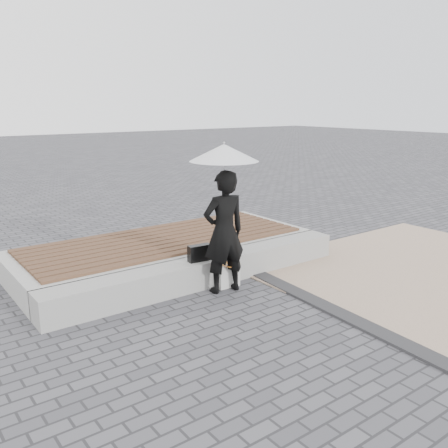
{
  "coord_description": "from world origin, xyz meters",
  "views": [
    {
      "loc": [
        -3.87,
        -4.09,
        2.64
      ],
      "look_at": [
        0.05,
        1.2,
        1.0
      ],
      "focal_mm": 38.74,
      "sensor_mm": 36.0,
      "label": 1
    }
  ],
  "objects_px": {
    "parasol": "(224,153)",
    "canvas_tote": "(228,275)",
    "seating_ledge": "(205,271)",
    "handbag": "(199,253)",
    "woman": "(224,232)"
  },
  "relations": [
    {
      "from": "seating_ledge",
      "to": "woman",
      "type": "height_order",
      "value": "woman"
    },
    {
      "from": "woman",
      "to": "canvas_tote",
      "type": "height_order",
      "value": "woman"
    },
    {
      "from": "woman",
      "to": "handbag",
      "type": "height_order",
      "value": "woman"
    },
    {
      "from": "parasol",
      "to": "canvas_tote",
      "type": "distance_m",
      "value": 1.82
    },
    {
      "from": "seating_ledge",
      "to": "parasol",
      "type": "bearing_deg",
      "value": -82.62
    },
    {
      "from": "seating_ledge",
      "to": "canvas_tote",
      "type": "relative_size",
      "value": 13.78
    },
    {
      "from": "woman",
      "to": "canvas_tote",
      "type": "xyz_separation_m",
      "value": [
        0.14,
        0.09,
        -0.7
      ]
    },
    {
      "from": "seating_ledge",
      "to": "woman",
      "type": "relative_size",
      "value": 2.84
    },
    {
      "from": "handbag",
      "to": "canvas_tote",
      "type": "distance_m",
      "value": 0.54
    },
    {
      "from": "parasol",
      "to": "handbag",
      "type": "xyz_separation_m",
      "value": [
        -0.19,
        0.35,
        -1.48
      ]
    },
    {
      "from": "seating_ledge",
      "to": "handbag",
      "type": "height_order",
      "value": "handbag"
    },
    {
      "from": "seating_ledge",
      "to": "parasol",
      "type": "distance_m",
      "value": 1.84
    },
    {
      "from": "parasol",
      "to": "handbag",
      "type": "distance_m",
      "value": 1.53
    },
    {
      "from": "seating_ledge",
      "to": "canvas_tote",
      "type": "height_order",
      "value": "seating_ledge"
    },
    {
      "from": "seating_ledge",
      "to": "parasol",
      "type": "xyz_separation_m",
      "value": [
        0.05,
        -0.4,
        1.8
      ]
    }
  ]
}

